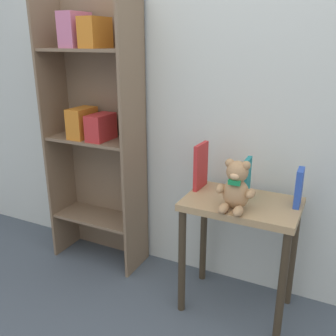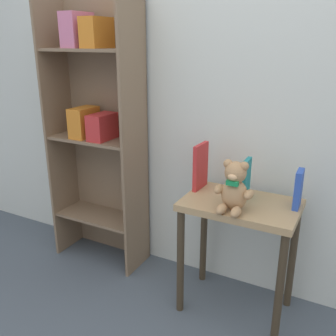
# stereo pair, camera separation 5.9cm
# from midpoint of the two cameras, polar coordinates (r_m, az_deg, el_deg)

# --- Properties ---
(wall_back) EXTENTS (4.80, 0.06, 2.50)m
(wall_back) POSITION_cam_midpoint_polar(r_m,az_deg,el_deg) (2.11, 9.96, 13.68)
(wall_back) COLOR silver
(wall_back) RESTS_ON ground_plane
(bookshelf_side) EXTENTS (0.61, 0.28, 1.68)m
(bookshelf_side) POSITION_cam_midpoint_polar(r_m,az_deg,el_deg) (2.42, -11.57, 6.71)
(bookshelf_side) COLOR #7F664C
(bookshelf_side) RESTS_ON ground_plane
(display_table) EXTENTS (0.58, 0.38, 0.65)m
(display_table) POSITION_cam_midpoint_polar(r_m,az_deg,el_deg) (2.01, 10.15, -8.21)
(display_table) COLOR tan
(display_table) RESTS_ON ground_plane
(teddy_bear) EXTENTS (0.19, 0.17, 0.25)m
(teddy_bear) POSITION_cam_midpoint_polar(r_m,az_deg,el_deg) (1.82, 9.39, -2.92)
(teddy_bear) COLOR tan
(teddy_bear) RESTS_ON display_table
(book_standing_red) EXTENTS (0.03, 0.15, 0.25)m
(book_standing_red) POSITION_cam_midpoint_polar(r_m,az_deg,el_deg) (2.06, 4.19, 0.30)
(book_standing_red) COLOR red
(book_standing_red) RESTS_ON display_table
(book_standing_teal) EXTENTS (0.03, 0.11, 0.21)m
(book_standing_teal) POSITION_cam_midpoint_polar(r_m,az_deg,el_deg) (1.98, 11.10, -1.46)
(book_standing_teal) COLOR teal
(book_standing_teal) RESTS_ON display_table
(book_standing_blue) EXTENTS (0.03, 0.11, 0.19)m
(book_standing_blue) POSITION_cam_midpoint_polar(r_m,az_deg,el_deg) (1.94, 18.50, -2.88)
(book_standing_blue) COLOR #2D51B7
(book_standing_blue) RESTS_ON display_table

